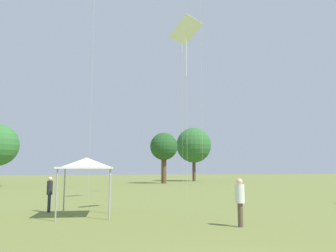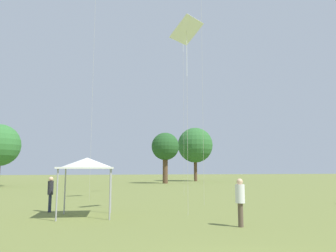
# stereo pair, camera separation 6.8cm
# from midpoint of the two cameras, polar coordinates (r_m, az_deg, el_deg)

# --- Properties ---
(person_standing_0) EXTENTS (0.46, 0.46, 1.86)m
(person_standing_0) POSITION_cam_midpoint_polar(r_m,az_deg,el_deg) (13.44, 12.26, -12.11)
(person_standing_0) COLOR brown
(person_standing_0) RESTS_ON ground
(person_standing_3) EXTENTS (0.30, 0.30, 1.84)m
(person_standing_3) POSITION_cam_midpoint_polar(r_m,az_deg,el_deg) (18.64, -20.01, -10.47)
(person_standing_3) COLOR #282D42
(person_standing_3) RESTS_ON ground
(canopy_tent) EXTENTS (2.80, 2.80, 2.79)m
(canopy_tent) POSITION_cam_midpoint_polar(r_m,az_deg,el_deg) (16.34, -14.13, -6.38)
(canopy_tent) COLOR white
(canopy_tent) RESTS_ON ground
(kite_1) EXTENTS (1.90, 1.82, 9.93)m
(kite_1) POSITION_cam_midpoint_polar(r_m,az_deg,el_deg) (17.84, 3.08, 15.88)
(kite_1) COLOR white
(kite_1) RESTS_ON ground
(kite_3) EXTENTS (1.78, 1.77, 15.14)m
(kite_3) POSITION_cam_midpoint_polar(r_m,az_deg,el_deg) (31.10, 2.41, 15.27)
(kite_3) COLOR white
(kite_3) RESTS_ON ground
(distant_tree_1) EXTENTS (4.55, 4.55, 8.34)m
(distant_tree_1) POSITION_cam_midpoint_polar(r_m,az_deg,el_deg) (54.26, -0.76, -3.69)
(distant_tree_1) COLOR brown
(distant_tree_1) RESTS_ON ground
(distant_tree_2) EXTENTS (6.92, 6.92, 10.54)m
(distant_tree_2) POSITION_cam_midpoint_polar(r_m,az_deg,el_deg) (65.29, 4.48, -3.37)
(distant_tree_2) COLOR brown
(distant_tree_2) RESTS_ON ground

